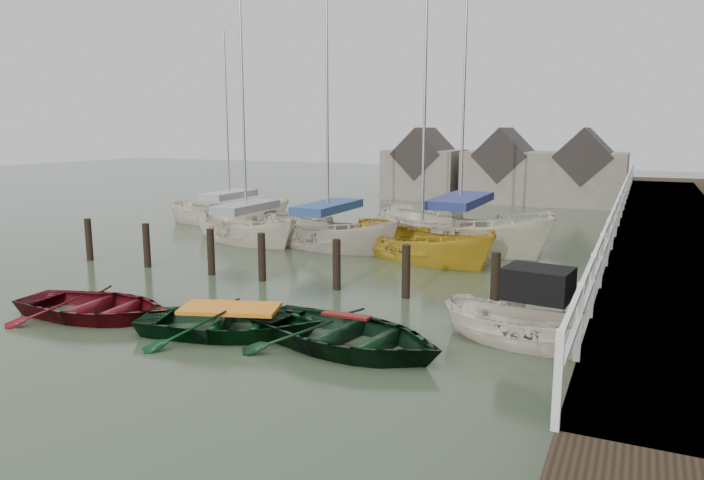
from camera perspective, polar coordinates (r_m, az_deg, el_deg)
The scene contains 13 objects.
ground at distance 15.30m, azimuth -10.51°, elevation -6.55°, with size 120.00×120.00×0.00m, color #313C26.
pier at distance 22.20m, azimuth 26.89°, elevation -0.40°, with size 3.04×32.00×2.70m.
mooring_pilings at distance 18.18m, azimuth -7.96°, elevation -2.18°, with size 13.72×0.22×1.80m.
far_sheds at distance 38.75m, azimuth 13.46°, elevation 6.18°, with size 14.00×4.08×4.39m.
rowboat_red at distance 15.89m, azimuth -22.20°, elevation -6.51°, with size 2.81×3.93×0.81m, color #520B12.
rowboat_green at distance 13.83m, azimuth -10.95°, elevation -8.38°, with size 2.83×3.96×0.82m, color black.
rowboat_dkgreen at distance 12.75m, azimuth -0.53°, elevation -9.81°, with size 3.05×4.27×0.88m, color black.
motorboat at distance 13.42m, azimuth 16.18°, elevation -8.67°, with size 4.02×1.92×2.31m.
sailboat_a at distance 24.83m, azimuth -9.52°, elevation 0.07°, with size 6.11×4.06×10.90m.
sailboat_b at distance 23.35m, azimuth -2.18°, elevation -0.44°, with size 6.80×3.88×11.36m.
sailboat_c at distance 21.39m, azimuth 6.35°, elevation -1.61°, with size 6.44×4.62×11.20m.
sailboat_d at distance 23.54m, azimuth 9.73°, elevation -0.50°, with size 8.17×5.39×13.37m.
sailboat_e at distance 29.78m, azimuth -11.01°, elevation 1.68°, with size 5.99×3.95×9.71m.
Camera 1 is at (8.60, -11.88, 4.35)m, focal length 32.00 mm.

